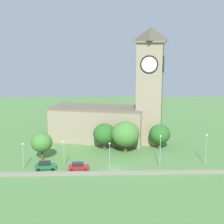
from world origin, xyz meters
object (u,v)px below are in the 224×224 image
Objects in this scene: streetlamp_west_mid at (64,149)px; tree_riverside_west at (104,134)px; streetlamp_west_end at (23,151)px; tree_churchyard at (160,134)px; streetlamp_east_end at (206,145)px; tree_riverside_east at (42,142)px; car_red at (79,167)px; car_green at (46,166)px; streetlamp_east_mid at (160,146)px; tree_by_tower at (125,134)px; church at (115,111)px; streetlamp_central at (110,151)px.

tree_riverside_west is (9.60, 13.05, 0.10)m from streetlamp_west_mid.
streetlamp_west_end is at bearing -144.10° from tree_riverside_west.
streetlamp_west_end is 0.89× the size of tree_churchyard.
streetlamp_east_end is 40.01m from tree_riverside_east.
car_green is at bearing 173.54° from car_red.
tree_churchyard is (2.45, 13.82, -0.88)m from streetlamp_east_mid.
tree_by_tower is at bearing 31.57° from car_green.
car_red is 5.44m from streetlamp_west_mid.
church reaches higher than streetlamp_east_end.
tree_riverside_west is at bearing 152.01° from streetlamp_east_end.
car_red is 8.01m from streetlamp_central.
streetlamp_central is 0.72× the size of tree_by_tower.
streetlamp_west_end is at bearing -119.93° from tree_riverside_east.
tree_riverside_east is (-21.24, -5.30, -0.55)m from tree_by_tower.
tree_by_tower is (2.38, -11.17, -4.08)m from church.
streetlamp_west_mid is at bearing -120.79° from church.
church is 4.54× the size of streetlamp_east_mid.
streetlamp_central is at bearing -0.35° from streetlamp_west_end.
streetlamp_central is at bearing 13.18° from car_red.
church is at bearing 53.70° from car_green.
tree_churchyard is (15.32, 0.05, -0.21)m from tree_riverside_west.
car_red is 19.48m from streetlamp_east_mid.
tree_riverside_east is 32.05m from tree_churchyard.
streetlamp_east_end is at bearing -55.78° from tree_churchyard.
streetlamp_east_mid is at bearing -1.83° from streetlamp_west_mid.
streetlamp_central is at bearing -112.18° from tree_by_tower.
tree_by_tower reaches higher than streetlamp_west_mid.
tree_by_tower reaches higher than streetlamp_central.
tree_riverside_east is at bearing 168.71° from streetlamp_east_mid.
car_green is 0.56× the size of tree_by_tower.
car_red is 0.60× the size of streetlamp_east_mid.
tree_riverside_west reaches higher than car_red.
tree_churchyard is at bearing 16.10° from tree_by_tower.
streetlamp_east_end is at bearing -6.76° from tree_riverside_east.
church is 31.64m from streetlamp_west_end.
church reaches higher than streetlamp_west_end.
tree_by_tower reaches higher than tree_churchyard.
streetlamp_west_end is at bearing -155.95° from tree_by_tower.
church is 29.71m from car_green.
tree_riverside_west is (-1.06, 13.81, 0.27)m from streetlamp_central.
car_green is at bearing -148.43° from tree_by_tower.
streetlamp_east_mid is at bearing 1.84° from car_green.
streetlamp_east_mid is (11.81, 0.05, 0.93)m from streetlamp_central.
tree_by_tower is (5.56, -2.77, 0.66)m from tree_riverside_west.
car_green is 23.01m from tree_by_tower.
church is 30.02m from streetlamp_east_end.
tree_by_tower reaches higher than car_green.
streetlamp_east_mid reaches higher than car_green.
streetlamp_west_end is at bearing 169.80° from car_green.
tree_by_tower reaches higher than tree_riverside_east.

